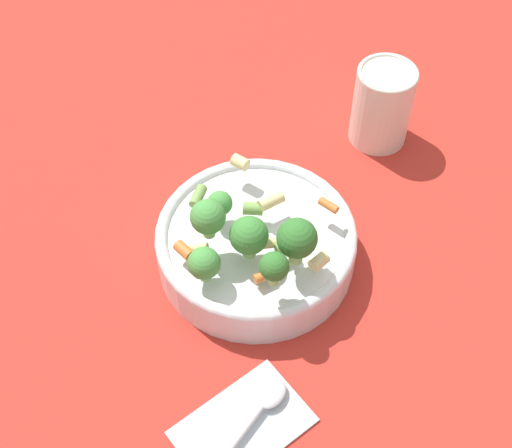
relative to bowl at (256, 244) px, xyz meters
The scene contains 6 objects.
ground_plane 0.03m from the bowl, ahead, with size 3.00×3.00×0.00m, color #B72D23.
bowl is the anchor object (origin of this frame).
pasta_salad 0.07m from the bowl, 144.94° to the right, with size 0.17×0.17×0.07m.
cup 0.26m from the bowl, ahead, with size 0.08×0.08×0.11m.
napkin 0.20m from the bowl, 136.32° to the right, with size 0.13×0.09×0.01m.
spoon 0.20m from the bowl, 133.43° to the right, with size 0.16×0.05×0.01m.
Camera 1 is at (-0.32, -0.35, 0.67)m, focal length 50.00 mm.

